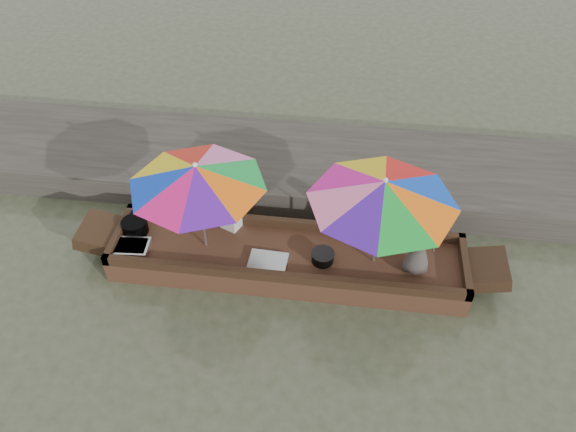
# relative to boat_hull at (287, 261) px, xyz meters

# --- Properties ---
(water) EXTENTS (80.00, 80.00, 0.00)m
(water) POSITION_rel_boat_hull_xyz_m (0.00, 0.00, -0.17)
(water) COLOR #39422B
(water) RESTS_ON ground
(dock) EXTENTS (22.00, 2.20, 0.50)m
(dock) POSITION_rel_boat_hull_xyz_m (0.00, 2.20, 0.08)
(dock) COLOR #2D2B26
(dock) RESTS_ON ground
(boat_hull) EXTENTS (5.26, 1.20, 0.35)m
(boat_hull) POSITION_rel_boat_hull_xyz_m (0.00, 0.00, 0.00)
(boat_hull) COLOR #362318
(boat_hull) RESTS_ON water
(cooking_pot) EXTENTS (0.40, 0.40, 0.21)m
(cooking_pot) POSITION_rel_boat_hull_xyz_m (-2.38, 0.15, 0.28)
(cooking_pot) COLOR black
(cooking_pot) RESTS_ON boat_hull
(tray_crayfish) EXTENTS (0.59, 0.43, 0.09)m
(tray_crayfish) POSITION_rel_boat_hull_xyz_m (-2.33, -0.24, 0.22)
(tray_crayfish) COLOR silver
(tray_crayfish) RESTS_ON boat_hull
(tray_scallop) EXTENTS (0.58, 0.41, 0.06)m
(tray_scallop) POSITION_rel_boat_hull_xyz_m (-0.25, -0.24, 0.21)
(tray_scallop) COLOR silver
(tray_scallop) RESTS_ON boat_hull
(charcoal_grill) EXTENTS (0.32, 0.32, 0.15)m
(charcoal_grill) POSITION_rel_boat_hull_xyz_m (0.54, -0.10, 0.25)
(charcoal_grill) COLOR black
(charcoal_grill) RESTS_ON boat_hull
(supply_bag) EXTENTS (0.34, 0.31, 0.26)m
(supply_bag) POSITION_rel_boat_hull_xyz_m (-0.94, 0.45, 0.30)
(supply_bag) COLOR silver
(supply_bag) RESTS_ON boat_hull
(vendor) EXTENTS (0.52, 0.35, 1.02)m
(vendor) POSITION_rel_boat_hull_xyz_m (1.86, -0.10, 0.68)
(vendor) COLOR #453F3B
(vendor) RESTS_ON boat_hull
(umbrella_bow) EXTENTS (1.93, 1.93, 1.55)m
(umbrella_bow) POSITION_rel_boat_hull_xyz_m (-1.23, 0.00, 0.95)
(umbrella_bow) COLOR green
(umbrella_bow) RESTS_ON boat_hull
(umbrella_stern) EXTENTS (2.16, 2.16, 1.55)m
(umbrella_stern) POSITION_rel_boat_hull_xyz_m (1.28, 0.00, 0.95)
(umbrella_stern) COLOR blue
(umbrella_stern) RESTS_ON boat_hull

